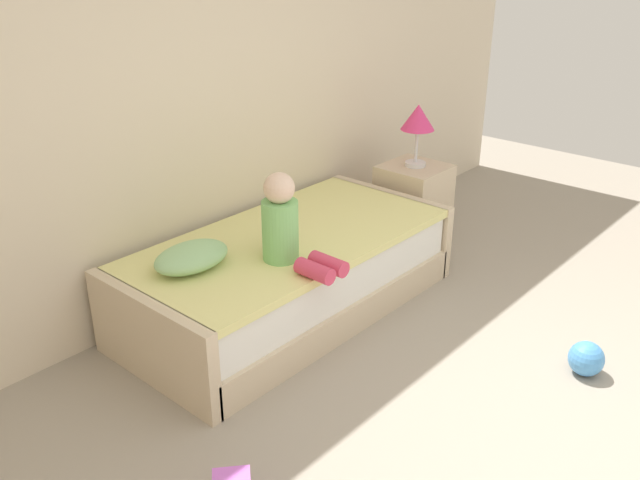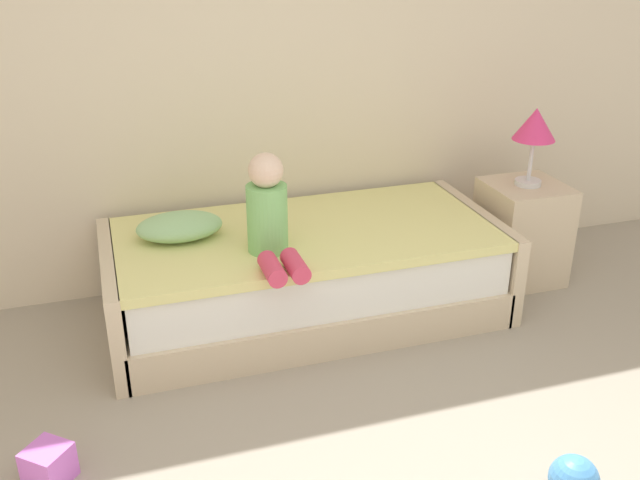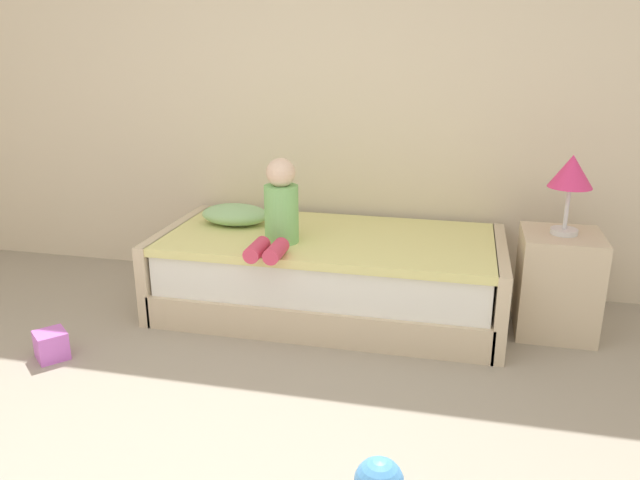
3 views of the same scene
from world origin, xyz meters
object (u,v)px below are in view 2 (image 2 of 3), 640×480
at_px(table_lamp, 535,128).
at_px(child_figure, 270,215).
at_px(bed, 306,273).
at_px(toy_block, 49,465).
at_px(nightstand, 521,232).
at_px(toy_ball, 574,480).
at_px(pillow, 180,226).

height_order(table_lamp, child_figure, table_lamp).
height_order(bed, toy_block, bed).
bearing_deg(child_figure, toy_block, -146.33).
relative_size(nightstand, toy_block, 3.89).
xyz_separation_m(bed, table_lamp, (1.35, 0.02, 0.69)).
relative_size(toy_ball, toy_block, 1.22).
bearing_deg(bed, pillow, 171.19).
distance_m(bed, table_lamp, 1.52).
xyz_separation_m(nightstand, table_lamp, (-0.00, 0.00, 0.64)).
bearing_deg(child_figure, table_lamp, 8.86).
distance_m(table_lamp, toy_block, 2.97).
relative_size(bed, nightstand, 3.52).
relative_size(bed, toy_block, 13.67).
distance_m(table_lamp, toy_ball, 2.03).
bearing_deg(table_lamp, pillow, 177.72).
bearing_deg(bed, nightstand, 0.87).
xyz_separation_m(bed, pillow, (-0.65, 0.10, 0.32)).
relative_size(bed, table_lamp, 4.69).
height_order(bed, table_lamp, table_lamp).
xyz_separation_m(table_lamp, toy_ball, (-0.80, -1.67, -0.84)).
xyz_separation_m(bed, toy_ball, (0.55, -1.65, -0.15)).
distance_m(toy_ball, toy_block, 2.00).
bearing_deg(pillow, bed, -8.81).
relative_size(bed, pillow, 4.80).
bearing_deg(pillow, child_figure, -39.57).
distance_m(nightstand, child_figure, 1.67).
relative_size(child_figure, toy_ball, 2.71).
distance_m(bed, child_figure, 0.57).
bearing_deg(toy_ball, bed, 108.40).
height_order(nightstand, pillow, pillow).
bearing_deg(toy_block, child_figure, 33.67).
bearing_deg(toy_block, pillow, 56.96).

